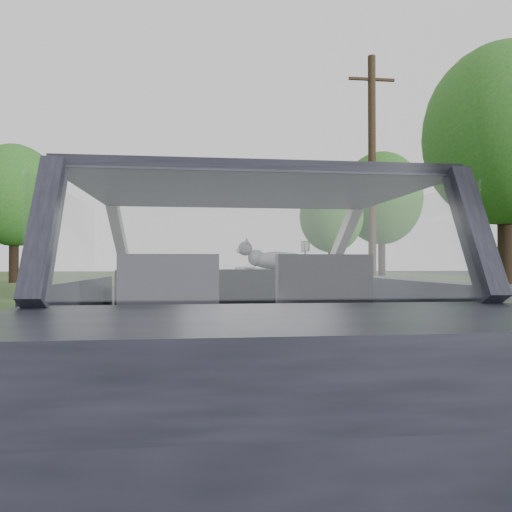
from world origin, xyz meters
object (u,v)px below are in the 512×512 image
object	(u,v)px
cat	(277,259)
utility_pole	(372,173)
highway_sign	(305,263)
subject_car	(241,317)
other_car	(168,273)

from	to	relation	value
cat	utility_pole	size ratio (longest dim) A/B	0.06
highway_sign	utility_pole	xyz separation A→B (m)	(1.14, -6.53, 3.38)
subject_car	highway_sign	size ratio (longest dim) A/B	1.82
other_car	highway_sign	xyz separation A→B (m)	(6.64, 3.58, 0.43)
cat	highway_sign	bearing A→B (deg)	79.96
subject_car	cat	bearing A→B (deg)	64.13
subject_car	other_car	size ratio (longest dim) A/B	0.99
subject_car	utility_pole	bearing A→B (deg)	67.28
cat	utility_pole	distance (m)	16.14
highway_sign	utility_pole	size ratio (longest dim) A/B	0.25
other_car	utility_pole	bearing A→B (deg)	-10.62
highway_sign	cat	bearing A→B (deg)	-117.65
other_car	cat	bearing A→B (deg)	-74.18
subject_car	utility_pole	xyz separation A→B (m)	(6.38, 15.23, 3.76)
subject_car	cat	world-z (taller)	subject_car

